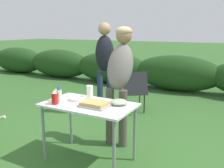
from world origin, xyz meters
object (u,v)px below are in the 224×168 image
ketchup_bottle (55,98)px  beer_bottle (56,95)px  mixing_bowl (119,102)px  standing_person_in_olive_jacket (105,59)px  plate_stack (77,99)px  mayo_bottle (59,95)px  standing_person_with_beanie (120,72)px  folding_table (89,110)px  paper_cup_stack (90,93)px  food_tray (95,104)px  camp_chair_green_behind_table (133,89)px

ketchup_bottle → beer_bottle: (-0.08, 0.12, -0.00)m
ketchup_bottle → beer_bottle: ketchup_bottle is taller
mixing_bowl → standing_person_in_olive_jacket: (-1.08, 1.52, 0.29)m
ketchup_bottle → standing_person_in_olive_jacket: size_ratio=0.10×
plate_stack → mayo_bottle: 0.24m
ketchup_bottle → standing_person_with_beanie: bearing=64.1°
mixing_bowl → folding_table: bearing=-156.7°
ketchup_bottle → beer_bottle: 0.14m
folding_table → plate_stack: 0.24m
mixing_bowl → paper_cup_stack: bearing=176.9°
paper_cup_stack → food_tray: bearing=-46.0°
plate_stack → standing_person_in_olive_jacket: (-0.53, 1.60, 0.30)m
beer_bottle → standing_person_with_beanie: (0.51, 0.76, 0.22)m
standing_person_with_beanie → plate_stack: bearing=-118.8°
standing_person_in_olive_jacket → paper_cup_stack: bearing=-103.3°
folding_table → standing_person_with_beanie: standing_person_with_beanie is taller
folding_table → plate_stack: bearing=163.7°
folding_table → standing_person_with_beanie: bearing=83.1°
folding_table → paper_cup_stack: paper_cup_stack is taller
mayo_bottle → paper_cup_stack: bearing=51.1°
paper_cup_stack → plate_stack: bearing=-139.1°
mixing_bowl → camp_chair_green_behind_table: camp_chair_green_behind_table is taller
plate_stack → ketchup_bottle: ketchup_bottle is taller
paper_cup_stack → standing_person_in_olive_jacket: (-0.65, 1.49, 0.23)m
standing_person_in_olive_jacket → camp_chair_green_behind_table: standing_person_in_olive_jacket is taller
food_tray → mayo_bottle: mayo_bottle is taller
food_tray → plate_stack: food_tray is taller
folding_table → mixing_bowl: size_ratio=5.48×
standing_person_in_olive_jacket → standing_person_with_beanie: bearing=-87.1°
folding_table → paper_cup_stack: 0.25m
plate_stack → standing_person_with_beanie: standing_person_with_beanie is taller
food_tray → standing_person_with_beanie: 0.77m
folding_table → ketchup_bottle: size_ratio=6.39×
standing_person_with_beanie → camp_chair_green_behind_table: size_ratio=1.99×
camp_chair_green_behind_table → folding_table: bearing=-117.2°
food_tray → mayo_bottle: 0.47m
plate_stack → paper_cup_stack: bearing=40.9°
mixing_bowl → standing_person_with_beanie: 0.64m
mayo_bottle → standing_person_with_beanie: 0.93m
food_tray → mixing_bowl: mixing_bowl is taller
folding_table → food_tray: food_tray is taller
plate_stack → mixing_bowl: bearing=8.5°
mayo_bottle → ketchup_bottle: mayo_bottle is taller
paper_cup_stack → ketchup_bottle: 0.45m
mixing_bowl → paper_cup_stack: size_ratio=1.12×
food_tray → standing_person_with_beanie: bearing=92.9°
folding_table → beer_bottle: (-0.43, -0.09, 0.15)m
beer_bottle → standing_person_in_olive_jacket: bearing=100.1°
folding_table → mixing_bowl: (0.34, 0.14, 0.11)m
food_tray → paper_cup_stack: paper_cup_stack is taller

